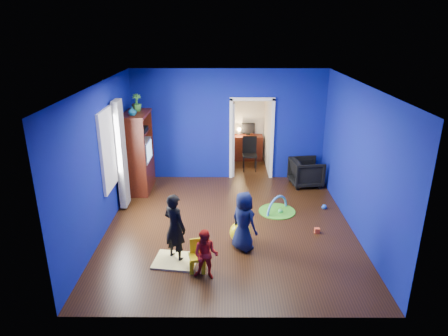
{
  "coord_description": "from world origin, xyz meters",
  "views": [
    {
      "loc": [
        -0.08,
        -7.38,
        3.98
      ],
      "look_at": [
        -0.11,
        0.4,
        1.13
      ],
      "focal_mm": 32.0,
      "sensor_mm": 36.0,
      "label": 1
    }
  ],
  "objects_px": {
    "crt_tv": "(140,151)",
    "hopper_ball": "(240,232)",
    "toddler_red": "(206,255)",
    "armchair": "(306,172)",
    "play_mat": "(277,211)",
    "study_desk": "(248,148)",
    "child_black": "(175,227)",
    "kid_chair": "(198,258)",
    "folding_chair": "(250,155)",
    "vase": "(132,111)",
    "child_navy": "(244,221)",
    "tv_armoire": "(138,152)"
  },
  "relations": [
    {
      "from": "hopper_ball",
      "to": "study_desk",
      "type": "distance_m",
      "value": 4.93
    },
    {
      "from": "crt_tv",
      "to": "toddler_red",
      "type": "bearing_deg",
      "value": -64.36
    },
    {
      "from": "child_navy",
      "to": "folding_chair",
      "type": "relative_size",
      "value": 1.24
    },
    {
      "from": "armchair",
      "to": "vase",
      "type": "bearing_deg",
      "value": 89.56
    },
    {
      "from": "armchair",
      "to": "play_mat",
      "type": "xyz_separation_m",
      "value": [
        -0.92,
        -1.56,
        -0.34
      ]
    },
    {
      "from": "hopper_ball",
      "to": "folding_chair",
      "type": "xyz_separation_m",
      "value": [
        0.4,
        3.95,
        0.26
      ]
    },
    {
      "from": "vase",
      "to": "study_desk",
      "type": "bearing_deg",
      "value": 43.24
    },
    {
      "from": "child_navy",
      "to": "hopper_ball",
      "type": "bearing_deg",
      "value": -32.72
    },
    {
      "from": "toddler_red",
      "to": "play_mat",
      "type": "height_order",
      "value": "toddler_red"
    },
    {
      "from": "play_mat",
      "to": "study_desk",
      "type": "height_order",
      "value": "study_desk"
    },
    {
      "from": "toddler_red",
      "to": "kid_chair",
      "type": "relative_size",
      "value": 1.74
    },
    {
      "from": "armchair",
      "to": "child_navy",
      "type": "bearing_deg",
      "value": 142.23
    },
    {
      "from": "tv_armoire",
      "to": "kid_chair",
      "type": "bearing_deg",
      "value": -64.54
    },
    {
      "from": "hopper_ball",
      "to": "toddler_red",
      "type": "bearing_deg",
      "value": -117.52
    },
    {
      "from": "study_desk",
      "to": "child_black",
      "type": "bearing_deg",
      "value": -105.89
    },
    {
      "from": "crt_tv",
      "to": "hopper_ball",
      "type": "bearing_deg",
      "value": -47.08
    },
    {
      "from": "tv_armoire",
      "to": "kid_chair",
      "type": "height_order",
      "value": "tv_armoire"
    },
    {
      "from": "vase",
      "to": "kid_chair",
      "type": "xyz_separation_m",
      "value": [
        1.67,
        -3.21,
        -1.81
      ]
    },
    {
      "from": "vase",
      "to": "tv_armoire",
      "type": "relative_size",
      "value": 0.11
    },
    {
      "from": "play_mat",
      "to": "study_desk",
      "type": "relative_size",
      "value": 0.92
    },
    {
      "from": "tv_armoire",
      "to": "study_desk",
      "type": "bearing_deg",
      "value": 39.83
    },
    {
      "from": "armchair",
      "to": "toddler_red",
      "type": "height_order",
      "value": "toddler_red"
    },
    {
      "from": "hopper_ball",
      "to": "kid_chair",
      "type": "height_order",
      "value": "kid_chair"
    },
    {
      "from": "toddler_red",
      "to": "kid_chair",
      "type": "bearing_deg",
      "value": 138.23
    },
    {
      "from": "crt_tv",
      "to": "folding_chair",
      "type": "xyz_separation_m",
      "value": [
        2.78,
        1.39,
        -0.56
      ]
    },
    {
      "from": "armchair",
      "to": "kid_chair",
      "type": "distance_m",
      "value": 4.57
    },
    {
      "from": "folding_chair",
      "to": "armchair",
      "type": "bearing_deg",
      "value": -38.34
    },
    {
      "from": "toddler_red",
      "to": "play_mat",
      "type": "distance_m",
      "value": 2.88
    },
    {
      "from": "toddler_red",
      "to": "tv_armoire",
      "type": "xyz_separation_m",
      "value": [
        -1.82,
        3.71,
        0.55
      ]
    },
    {
      "from": "play_mat",
      "to": "vase",
      "type": "bearing_deg",
      "value": 163.58
    },
    {
      "from": "toddler_red",
      "to": "crt_tv",
      "type": "relative_size",
      "value": 1.24
    },
    {
      "from": "hopper_ball",
      "to": "study_desk",
      "type": "relative_size",
      "value": 0.46
    },
    {
      "from": "vase",
      "to": "kid_chair",
      "type": "bearing_deg",
      "value": -62.5
    },
    {
      "from": "armchair",
      "to": "kid_chair",
      "type": "height_order",
      "value": "armchair"
    },
    {
      "from": "child_black",
      "to": "child_navy",
      "type": "height_order",
      "value": "child_black"
    },
    {
      "from": "child_black",
      "to": "kid_chair",
      "type": "height_order",
      "value": "child_black"
    },
    {
      "from": "vase",
      "to": "folding_chair",
      "type": "distance_m",
      "value": 3.66
    },
    {
      "from": "study_desk",
      "to": "folding_chair",
      "type": "distance_m",
      "value": 0.96
    },
    {
      "from": "play_mat",
      "to": "folding_chair",
      "type": "xyz_separation_m",
      "value": [
        -0.47,
        2.66,
        0.45
      ]
    },
    {
      "from": "hopper_ball",
      "to": "kid_chair",
      "type": "bearing_deg",
      "value": -128.26
    },
    {
      "from": "child_black",
      "to": "toddler_red",
      "type": "bearing_deg",
      "value": 171.07
    },
    {
      "from": "tv_armoire",
      "to": "hopper_ball",
      "type": "relative_size",
      "value": 4.83
    },
    {
      "from": "kid_chair",
      "to": "tv_armoire",
      "type": "bearing_deg",
      "value": 100.63
    },
    {
      "from": "vase",
      "to": "child_navy",
      "type": "bearing_deg",
      "value": -45.45
    },
    {
      "from": "toddler_red",
      "to": "hopper_ball",
      "type": "bearing_deg",
      "value": 73.84
    },
    {
      "from": "child_black",
      "to": "crt_tv",
      "type": "distance_m",
      "value": 3.39
    },
    {
      "from": "toddler_red",
      "to": "study_desk",
      "type": "height_order",
      "value": "toddler_red"
    },
    {
      "from": "toddler_red",
      "to": "kid_chair",
      "type": "distance_m",
      "value": 0.31
    },
    {
      "from": "toddler_red",
      "to": "vase",
      "type": "bearing_deg",
      "value": 129.46
    },
    {
      "from": "child_navy",
      "to": "crt_tv",
      "type": "xyz_separation_m",
      "value": [
        -2.43,
        2.81,
        0.45
      ]
    }
  ]
}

